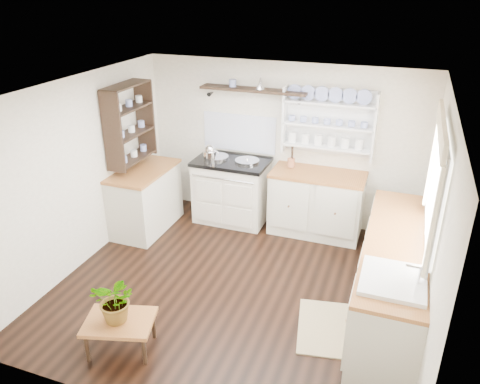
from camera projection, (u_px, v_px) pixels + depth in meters
floor at (236, 285)px, 5.51m from camera, size 4.00×3.80×0.01m
wall_back at (282, 144)px, 6.66m from camera, size 4.00×0.02×2.30m
wall_right at (434, 228)px, 4.41m from camera, size 0.02×3.80×2.30m
wall_left at (81, 173)px, 5.66m from camera, size 0.02×3.80×2.30m
ceiling at (235, 91)px, 4.55m from camera, size 4.00×3.80×0.01m
window at (435, 181)px, 4.38m from camera, size 0.08×1.55×1.22m
aga_cooker at (232, 189)px, 6.85m from camera, size 1.05×0.73×0.97m
back_cabinets at (316, 202)px, 6.50m from camera, size 1.27×0.63×0.90m
right_cabinets at (392, 277)px, 4.88m from camera, size 0.62×2.43×0.90m
belfast_sink at (391, 291)px, 4.09m from camera, size 0.55×0.60×0.45m
left_cabinets at (146, 198)px, 6.62m from camera, size 0.62×1.13×0.90m
plate_rack at (330, 121)px, 6.25m from camera, size 1.20×0.22×0.90m
high_shelf at (253, 90)px, 6.36m from camera, size 1.50×0.29×0.16m
left_shelving at (130, 123)px, 6.21m from camera, size 0.28×0.80×1.05m
kettle at (210, 153)px, 6.60m from camera, size 0.19×0.19×0.24m
utensil_crock at (291, 163)px, 6.48m from camera, size 0.10×0.10×0.12m
center_table at (120, 324)px, 4.44m from camera, size 0.75×0.62×0.35m
potted_plant at (116, 300)px, 4.33m from camera, size 0.44×0.39×0.47m
floor_rug at (325, 328)px, 4.84m from camera, size 0.69×0.93×0.02m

